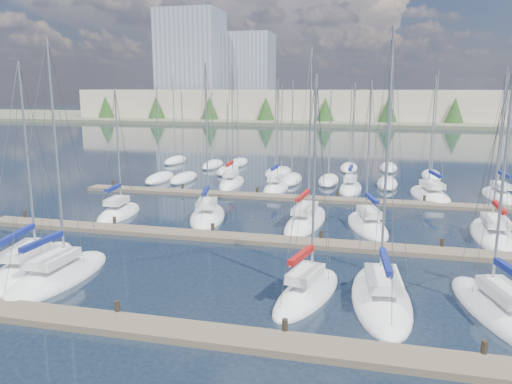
% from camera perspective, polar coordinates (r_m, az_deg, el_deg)
% --- Properties ---
extents(ground, '(400.00, 400.00, 0.00)m').
position_cam_1_polar(ground, '(77.83, 8.08, 3.86)').
color(ground, '#182331').
rests_on(ground, ground).
extents(dock_near, '(44.00, 1.93, 1.10)m').
position_cam_1_polar(dock_near, '(22.74, -7.46, -15.69)').
color(dock_near, '#6B5E4C').
rests_on(dock_near, ground).
extents(dock_mid, '(44.00, 1.93, 1.10)m').
position_cam_1_polar(dock_mid, '(35.19, 0.78, -5.49)').
color(dock_mid, '#6B5E4C').
rests_on(dock_mid, ground).
extents(dock_far, '(44.00, 1.93, 1.10)m').
position_cam_1_polar(dock_far, '(48.49, 4.49, -0.69)').
color(dock_far, '#6B5E4C').
rests_on(dock_far, ground).
extents(sailboat_q, '(4.75, 9.25, 12.69)m').
position_cam_1_polar(sailboat_q, '(52.32, 19.27, -0.37)').
color(sailboat_q, white).
rests_on(sailboat_q, ground).
extents(sailboat_h, '(2.97, 6.72, 11.36)m').
position_cam_1_polar(sailboat_h, '(43.94, -15.40, -2.36)').
color(sailboat_h, white).
rests_on(sailboat_h, ground).
extents(sailboat_c, '(3.38, 8.53, 14.01)m').
position_cam_1_polar(sailboat_c, '(30.81, -21.67, -8.87)').
color(sailboat_c, white).
rests_on(sailboat_c, ground).
extents(sailboat_e, '(3.75, 9.28, 14.25)m').
position_cam_1_polar(sailboat_e, '(26.65, 14.10, -11.62)').
color(sailboat_e, white).
rests_on(sailboat_e, ground).
extents(sailboat_k, '(3.45, 9.77, 14.39)m').
position_cam_1_polar(sailboat_k, '(40.09, 5.72, -3.33)').
color(sailboat_k, white).
rests_on(sailboat_k, ground).
extents(sailboat_f, '(4.71, 9.05, 12.50)m').
position_cam_1_polar(sailboat_f, '(27.03, 25.90, -12.16)').
color(sailboat_f, white).
rests_on(sailboat_f, ground).
extents(sailboat_r, '(3.07, 7.96, 12.86)m').
position_cam_1_polar(sailboat_r, '(54.44, 26.00, -0.44)').
color(sailboat_r, white).
rests_on(sailboat_r, ground).
extents(sailboat_p, '(2.47, 6.88, 11.86)m').
position_cam_1_polar(sailboat_p, '(53.68, 10.75, 0.40)').
color(sailboat_p, white).
rests_on(sailboat_p, ground).
extents(sailboat_l, '(4.52, 8.14, 11.89)m').
position_cam_1_polar(sailboat_l, '(39.59, 12.60, -3.77)').
color(sailboat_l, white).
rests_on(sailboat_l, ground).
extents(sailboat_d, '(3.89, 7.53, 12.04)m').
position_cam_1_polar(sailboat_d, '(26.53, 5.88, -11.40)').
color(sailboat_d, white).
rests_on(sailboat_d, ground).
extents(sailboat_b, '(4.54, 9.78, 12.86)m').
position_cam_1_polar(sailboat_b, '(32.90, -24.34, -7.79)').
color(sailboat_b, white).
rests_on(sailboat_b, ground).
extents(sailboat_m, '(3.04, 9.30, 12.78)m').
position_cam_1_polar(sailboat_m, '(40.08, 25.45, -4.47)').
color(sailboat_m, white).
rests_on(sailboat_m, ground).
extents(sailboat_n, '(2.90, 7.90, 14.05)m').
position_cam_1_polar(sailboat_n, '(55.79, -2.79, 1.04)').
color(sailboat_n, white).
rests_on(sailboat_n, ground).
extents(sailboat_o, '(2.51, 6.44, 12.27)m').
position_cam_1_polar(sailboat_o, '(52.93, 2.31, 0.45)').
color(sailboat_o, white).
rests_on(sailboat_o, ground).
extents(sailboat_j, '(4.44, 8.31, 13.32)m').
position_cam_1_polar(sailboat_j, '(41.68, -5.57, -2.74)').
color(sailboat_j, white).
rests_on(sailboat_j, ground).
extents(distant_boats, '(36.93, 20.75, 13.30)m').
position_cam_1_polar(distant_boats, '(62.51, 2.61, 2.29)').
color(distant_boats, '#9EA0A5').
rests_on(distant_boats, ground).
extents(shoreline, '(400.00, 60.00, 38.00)m').
position_cam_1_polar(shoreline, '(167.83, 6.72, 10.65)').
color(shoreline, '#666B51').
rests_on(shoreline, ground).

